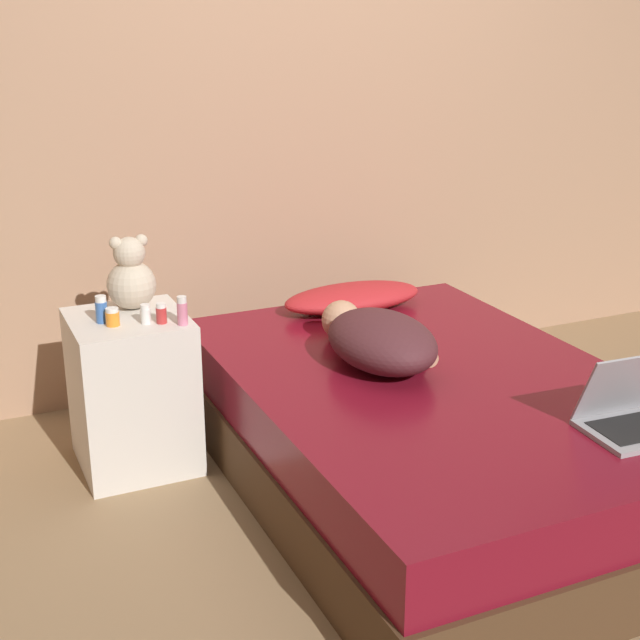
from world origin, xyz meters
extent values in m
plane|color=#937551|center=(0.00, 0.00, 0.00)|extent=(12.00, 12.00, 0.00)
cube|color=tan|center=(0.00, 1.26, 1.30)|extent=(8.00, 0.06, 2.60)
cube|color=#4C331E|center=(0.00, 0.00, 0.12)|extent=(1.33, 1.95, 0.23)
cube|color=maroon|center=(0.00, 0.00, 0.33)|extent=(1.30, 1.92, 0.20)
cube|color=silver|center=(-0.94, 0.62, 0.30)|extent=(0.42, 0.44, 0.59)
ellipsoid|color=red|center=(0.07, 0.79, 0.49)|extent=(0.63, 0.28, 0.11)
ellipsoid|color=#4C2328|center=(-0.12, 0.16, 0.53)|extent=(0.36, 0.52, 0.20)
sphere|color=tan|center=(-0.13, 0.48, 0.51)|extent=(0.16, 0.16, 0.16)
cylinder|color=tan|center=(0.03, 0.18, 0.46)|extent=(0.06, 0.23, 0.06)
cube|color=#9E9EA3|center=(0.33, -0.64, 0.44)|extent=(0.31, 0.26, 0.02)
cube|color=black|center=(0.33, -0.64, 0.45)|extent=(0.25, 0.19, 0.00)
cube|color=#9E9EA3|center=(0.33, -0.57, 0.56)|extent=(0.30, 0.12, 0.22)
cube|color=black|center=(0.33, -0.57, 0.56)|extent=(0.27, 0.10, 0.20)
sphere|color=beige|center=(-0.89, 0.72, 0.68)|extent=(0.18, 0.18, 0.18)
sphere|color=beige|center=(-0.89, 0.72, 0.81)|extent=(0.12, 0.12, 0.12)
sphere|color=beige|center=(-0.94, 0.72, 0.85)|extent=(0.05, 0.05, 0.05)
sphere|color=beige|center=(-0.84, 0.72, 0.85)|extent=(0.05, 0.05, 0.05)
cylinder|color=#3866B2|center=(-1.03, 0.60, 0.63)|extent=(0.04, 0.04, 0.08)
cylinder|color=white|center=(-1.03, 0.60, 0.68)|extent=(0.04, 0.04, 0.02)
cylinder|color=white|center=(-0.89, 0.52, 0.62)|extent=(0.04, 0.04, 0.06)
cylinder|color=white|center=(-0.89, 0.52, 0.66)|extent=(0.03, 0.03, 0.02)
cylinder|color=pink|center=(-0.77, 0.46, 0.63)|extent=(0.04, 0.04, 0.08)
cylinder|color=white|center=(-0.77, 0.46, 0.69)|extent=(0.03, 0.03, 0.02)
cylinder|color=orange|center=(-1.00, 0.55, 0.62)|extent=(0.05, 0.05, 0.05)
cylinder|color=white|center=(-1.00, 0.55, 0.65)|extent=(0.05, 0.05, 0.01)
cylinder|color=#B72D2D|center=(-0.84, 0.50, 0.62)|extent=(0.04, 0.04, 0.06)
cylinder|color=white|center=(-0.84, 0.50, 0.66)|extent=(0.04, 0.04, 0.02)
camera|label=1|loc=(-1.57, -2.49, 1.65)|focal=50.00mm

